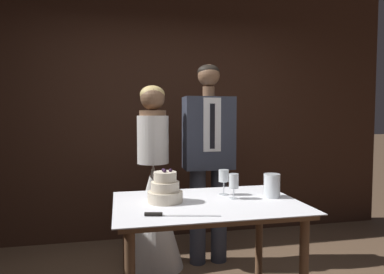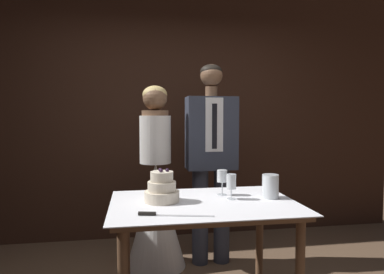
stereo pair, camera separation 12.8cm
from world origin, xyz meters
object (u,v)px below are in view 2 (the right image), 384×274
cake_table (204,218)px  tiered_cake (162,189)px  bride (156,200)px  hurricane_candle (270,187)px  wine_glass_middle (222,177)px  wine_glass_near (231,183)px  cake_knife (161,214)px  groom (211,152)px

cake_table → tiered_cake: 0.33m
cake_table → bride: bearing=105.5°
hurricane_candle → bride: (-0.73, 0.89, -0.28)m
tiered_cake → wine_glass_middle: tiered_cake is taller
tiered_cake → wine_glass_near: bearing=-1.4°
cake_knife → bride: 1.21m
hurricane_candle → cake_knife: bearing=-159.1°
bride → cake_knife: bearing=-91.9°
cake_knife → groom: 1.32m
cake_knife → bride: bearing=101.0°
tiered_cake → bride: 0.92m
cake_table → hurricane_candle: size_ratio=7.45×
cake_knife → hurricane_candle: hurricane_candle is taller
bride → groom: size_ratio=0.89×
cake_knife → groom: bearing=77.9°
wine_glass_middle → groom: size_ratio=0.10×
wine_glass_near → hurricane_candle: 0.27m
cake_knife → hurricane_candle: (0.76, 0.29, 0.07)m
wine_glass_middle → bride: bride is taller
wine_glass_middle → cake_knife: bearing=-137.0°
tiered_cake → cake_knife: 0.32m
cake_knife → bride: bride is taller
cake_table → hurricane_candle: hurricane_candle is taller
tiered_cake → hurricane_candle: size_ratio=1.42×
cake_table → groom: bearing=74.5°
wine_glass_middle → bride: 0.93m
wine_glass_near → bride: size_ratio=0.10×
cake_table → groom: 1.01m
tiered_cake → cake_knife: size_ratio=0.54×
wine_glass_near → cake_table: bearing=-167.6°
bride → hurricane_candle: bearing=-50.9°
cake_knife → groom: groom is taller
tiered_cake → groom: bearing=59.0°
cake_table → wine_glass_middle: (0.17, 0.17, 0.23)m
tiered_cake → bride: bearing=89.3°
cake_knife → wine_glass_middle: size_ratio=2.37×
cake_table → wine_glass_near: (0.20, 0.04, 0.22)m
tiered_cake → hurricane_candle: bearing=-1.7°
wine_glass_near → bride: 1.04m
groom → hurricane_candle: bearing=-76.6°
tiered_cake → groom: size_ratio=0.12×
tiered_cake → bride: bride is taller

